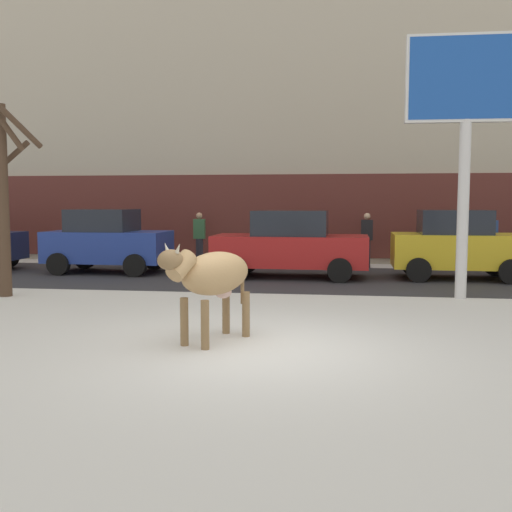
{
  "coord_description": "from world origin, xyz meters",
  "views": [
    {
      "loc": [
        1.15,
        -8.21,
        2.08
      ],
      "look_at": [
        -0.32,
        2.33,
        1.1
      ],
      "focal_mm": 41.49,
      "sensor_mm": 36.0,
      "label": 1
    }
  ],
  "objects_px": {
    "cow_tan": "(213,276)",
    "pedestrian_far_left": "(367,240)",
    "pedestrian_by_cars": "(491,241)",
    "pedestrian_near_billboard": "(199,239)",
    "car_blue_hatchback": "(107,241)",
    "car_yellow_hatchback": "(458,245)",
    "bare_tree_left_lot": "(4,191)",
    "car_red_sedan": "(290,245)",
    "billboard": "(467,95)"
  },
  "relations": [
    {
      "from": "billboard",
      "to": "car_yellow_hatchback",
      "type": "bearing_deg",
      "value": 80.5
    },
    {
      "from": "pedestrian_far_left",
      "to": "pedestrian_by_cars",
      "type": "bearing_deg",
      "value": 0.0
    },
    {
      "from": "billboard",
      "to": "pedestrian_near_billboard",
      "type": "height_order",
      "value": "billboard"
    },
    {
      "from": "cow_tan",
      "to": "bare_tree_left_lot",
      "type": "bearing_deg",
      "value": 146.65
    },
    {
      "from": "car_blue_hatchback",
      "to": "car_red_sedan",
      "type": "distance_m",
      "value": 5.44
    },
    {
      "from": "cow_tan",
      "to": "pedestrian_far_left",
      "type": "relative_size",
      "value": 1.08
    },
    {
      "from": "car_red_sedan",
      "to": "pedestrian_by_cars",
      "type": "relative_size",
      "value": 2.45
    },
    {
      "from": "cow_tan",
      "to": "pedestrian_near_billboard",
      "type": "relative_size",
      "value": 1.08
    },
    {
      "from": "car_yellow_hatchback",
      "to": "pedestrian_by_cars",
      "type": "relative_size",
      "value": 2.04
    },
    {
      "from": "cow_tan",
      "to": "pedestrian_by_cars",
      "type": "bearing_deg",
      "value": 58.05
    },
    {
      "from": "car_blue_hatchback",
      "to": "pedestrian_near_billboard",
      "type": "xyz_separation_m",
      "value": [
        2.24,
        2.26,
        -0.05
      ]
    },
    {
      "from": "car_yellow_hatchback",
      "to": "car_red_sedan",
      "type": "bearing_deg",
      "value": -176.5
    },
    {
      "from": "billboard",
      "to": "car_red_sedan",
      "type": "relative_size",
      "value": 1.31
    },
    {
      "from": "car_blue_hatchback",
      "to": "car_yellow_hatchback",
      "type": "bearing_deg",
      "value": -0.55
    },
    {
      "from": "car_blue_hatchback",
      "to": "car_yellow_hatchback",
      "type": "distance_m",
      "value": 9.91
    },
    {
      "from": "billboard",
      "to": "pedestrian_far_left",
      "type": "bearing_deg",
      "value": 107.11
    },
    {
      "from": "car_red_sedan",
      "to": "pedestrian_by_cars",
      "type": "bearing_deg",
      "value": 24.01
    },
    {
      "from": "car_blue_hatchback",
      "to": "pedestrian_by_cars",
      "type": "bearing_deg",
      "value": 11.28
    },
    {
      "from": "pedestrian_near_billboard",
      "to": "pedestrian_far_left",
      "type": "xyz_separation_m",
      "value": [
        5.37,
        0.0,
        0.0
      ]
    },
    {
      "from": "car_yellow_hatchback",
      "to": "pedestrian_near_billboard",
      "type": "relative_size",
      "value": 2.04
    },
    {
      "from": "pedestrian_by_cars",
      "to": "pedestrian_far_left",
      "type": "bearing_deg",
      "value": 180.0
    },
    {
      "from": "cow_tan",
      "to": "car_red_sedan",
      "type": "xyz_separation_m",
      "value": [
        0.52,
        7.68,
        -0.09
      ]
    },
    {
      "from": "car_red_sedan",
      "to": "pedestrian_by_cars",
      "type": "distance_m",
      "value": 6.46
    },
    {
      "from": "pedestrian_near_billboard",
      "to": "cow_tan",
      "type": "bearing_deg",
      "value": -75.5
    },
    {
      "from": "billboard",
      "to": "car_red_sedan",
      "type": "distance_m",
      "value": 6.03
    },
    {
      "from": "car_blue_hatchback",
      "to": "bare_tree_left_lot",
      "type": "xyz_separation_m",
      "value": [
        -0.49,
        -4.49,
        1.38
      ]
    },
    {
      "from": "billboard",
      "to": "bare_tree_left_lot",
      "type": "bearing_deg",
      "value": -173.75
    },
    {
      "from": "car_red_sedan",
      "to": "pedestrian_far_left",
      "type": "height_order",
      "value": "car_red_sedan"
    },
    {
      "from": "car_blue_hatchback",
      "to": "car_yellow_hatchback",
      "type": "xyz_separation_m",
      "value": [
        9.91,
        -0.09,
        0.0
      ]
    },
    {
      "from": "car_red_sedan",
      "to": "bare_tree_left_lot",
      "type": "relative_size",
      "value": 1.0
    },
    {
      "from": "car_yellow_hatchback",
      "to": "car_blue_hatchback",
      "type": "bearing_deg",
      "value": 179.45
    },
    {
      "from": "car_red_sedan",
      "to": "pedestrian_near_billboard",
      "type": "relative_size",
      "value": 2.45
    },
    {
      "from": "cow_tan",
      "to": "billboard",
      "type": "relative_size",
      "value": 0.34
    },
    {
      "from": "billboard",
      "to": "car_red_sedan",
      "type": "bearing_deg",
      "value": 142.21
    },
    {
      "from": "cow_tan",
      "to": "car_yellow_hatchback",
      "type": "distance_m",
      "value": 9.4
    },
    {
      "from": "bare_tree_left_lot",
      "to": "pedestrian_far_left",
      "type": "bearing_deg",
      "value": 39.82
    },
    {
      "from": "billboard",
      "to": "car_blue_hatchback",
      "type": "distance_m",
      "value": 10.52
    },
    {
      "from": "billboard",
      "to": "pedestrian_by_cars",
      "type": "relative_size",
      "value": 3.21
    },
    {
      "from": "cow_tan",
      "to": "pedestrian_by_cars",
      "type": "xyz_separation_m",
      "value": [
        6.43,
        10.31,
        -0.11
      ]
    },
    {
      "from": "billboard",
      "to": "pedestrian_near_billboard",
      "type": "distance_m",
      "value": 9.73
    },
    {
      "from": "car_red_sedan",
      "to": "pedestrian_far_left",
      "type": "bearing_deg",
      "value": 50.33
    },
    {
      "from": "pedestrian_near_billboard",
      "to": "bare_tree_left_lot",
      "type": "height_order",
      "value": "bare_tree_left_lot"
    },
    {
      "from": "pedestrian_near_billboard",
      "to": "car_blue_hatchback",
      "type": "bearing_deg",
      "value": -134.72
    },
    {
      "from": "bare_tree_left_lot",
      "to": "pedestrian_near_billboard",
      "type": "bearing_deg",
      "value": 67.97
    },
    {
      "from": "billboard",
      "to": "pedestrian_by_cars",
      "type": "height_order",
      "value": "billboard"
    },
    {
      "from": "billboard",
      "to": "car_yellow_hatchback",
      "type": "height_order",
      "value": "billboard"
    },
    {
      "from": "car_red_sedan",
      "to": "car_yellow_hatchback",
      "type": "bearing_deg",
      "value": 3.5
    },
    {
      "from": "car_yellow_hatchback",
      "to": "pedestrian_near_billboard",
      "type": "height_order",
      "value": "car_yellow_hatchback"
    },
    {
      "from": "bare_tree_left_lot",
      "to": "car_blue_hatchback",
      "type": "bearing_deg",
      "value": 83.73
    },
    {
      "from": "car_red_sedan",
      "to": "pedestrian_near_billboard",
      "type": "distance_m",
      "value": 4.13
    }
  ]
}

